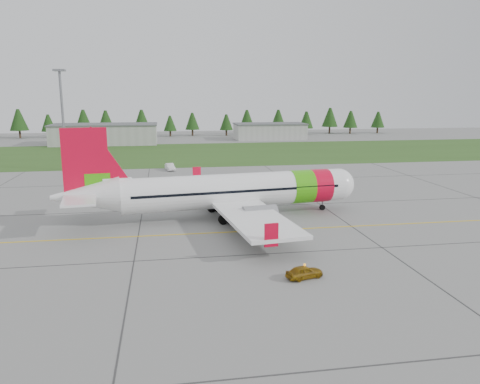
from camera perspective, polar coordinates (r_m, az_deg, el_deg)
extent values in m
plane|color=gray|center=(47.16, 5.86, -7.38)|extent=(320.00, 320.00, 0.00)
cylinder|color=white|center=(59.71, -0.46, 0.21)|extent=(29.17, 7.82, 4.33)
sphere|color=white|center=(65.07, 11.85, 0.92)|extent=(4.33, 4.33, 4.33)
cone|color=white|center=(57.51, -18.30, -0.46)|extent=(8.24, 5.24, 4.33)
cube|color=black|center=(65.16, 12.12, 1.27)|extent=(2.11, 3.08, 0.62)
cylinder|color=#40B10D|center=(62.67, 7.37, 0.66)|extent=(3.40, 4.73, 4.41)
cylinder|color=red|center=(63.78, 9.56, 0.79)|extent=(2.96, 4.67, 4.41)
cube|color=white|center=(59.83, -0.97, -0.97)|extent=(10.40, 35.99, 0.40)
cube|color=red|center=(76.34, -5.29, 2.24)|extent=(1.35, 0.36, 2.22)
cube|color=red|center=(43.08, 3.84, -5.25)|extent=(1.35, 0.36, 2.22)
cylinder|color=gray|center=(66.14, -0.98, -0.27)|extent=(4.25, 2.80, 2.33)
cylinder|color=gray|center=(54.77, 2.40, -2.84)|extent=(4.25, 2.80, 2.33)
cube|color=red|center=(56.87, -18.32, 3.22)|extent=(5.12, 1.02, 8.43)
cube|color=#40B10D|center=(57.23, -16.94, 0.88)|extent=(2.92, 0.82, 2.66)
cube|color=white|center=(57.48, -18.87, -0.22)|extent=(5.08, 13.10, 0.24)
cylinder|color=slate|center=(64.62, 10.01, -1.50)|extent=(0.20, 0.20, 1.55)
cylinder|color=black|center=(64.71, 10.00, -1.84)|extent=(0.79, 0.40, 0.75)
cylinder|color=slate|center=(62.75, -2.70, -1.47)|extent=(0.24, 0.24, 2.11)
cylinder|color=black|center=(62.76, -3.09, -1.92)|extent=(1.21, 0.64, 1.15)
cylinder|color=slate|center=(56.91, -1.22, -2.85)|extent=(0.24, 0.24, 2.11)
cylinder|color=black|center=(56.92, -1.65, -3.34)|extent=(1.21, 0.64, 1.15)
imported|color=#DD9C0C|center=(40.56, 7.90, -8.22)|extent=(1.43, 1.57, 3.27)
imported|color=white|center=(98.03, -8.56, 3.89)|extent=(1.73, 1.66, 4.33)
cube|color=#30561E|center=(126.46, -3.85, 4.77)|extent=(320.00, 50.00, 0.03)
cube|color=gold|center=(54.54, 3.67, -4.66)|extent=(120.00, 0.25, 0.02)
cube|color=#A8A8A3|center=(154.52, -16.11, 6.73)|extent=(32.00, 14.00, 6.00)
cube|color=#A8A8A3|center=(165.62, 3.63, 7.34)|extent=(24.00, 12.00, 5.20)
cylinder|color=slate|center=(103.08, -20.75, 8.02)|extent=(0.50, 0.50, 20.00)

